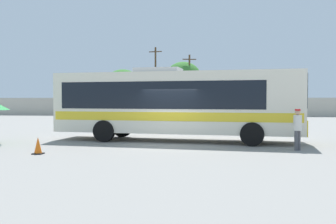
{
  "coord_description": "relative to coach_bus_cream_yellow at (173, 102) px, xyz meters",
  "views": [
    {
      "loc": [
        2.03,
        -16.55,
        2.02
      ],
      "look_at": [
        -0.53,
        4.31,
        1.33
      ],
      "focal_mm": 40.17,
      "sensor_mm": 36.0,
      "label": 1
    }
  ],
  "objects": [
    {
      "name": "ground_plane",
      "position": [
        -0.06,
        8.34,
        -1.9
      ],
      "size": [
        300.0,
        300.0,
        0.0
      ],
      "primitive_type": "plane",
      "color": "gray"
    },
    {
      "name": "perimeter_wall",
      "position": [
        -0.06,
        28.17,
        -0.77
      ],
      "size": [
        80.0,
        0.3,
        2.26
      ],
      "primitive_type": "cube",
      "color": "#B2AD9E",
      "rests_on": "ground_plane"
    },
    {
      "name": "coach_bus_cream_yellow",
      "position": [
        0.0,
        0.0,
        0.0
      ],
      "size": [
        12.05,
        3.91,
        3.56
      ],
      "color": "silver",
      "rests_on": "ground_plane"
    },
    {
      "name": "attendant_by_bus_door",
      "position": [
        5.28,
        -2.79,
        -0.97
      ],
      "size": [
        0.46,
        0.46,
        1.64
      ],
      "color": "#4C4C51",
      "rests_on": "ground_plane"
    },
    {
      "name": "parked_car_leftmost_maroon",
      "position": [
        -13.35,
        24.36,
        -1.11
      ],
      "size": [
        4.61,
        2.3,
        1.5
      ],
      "color": "maroon",
      "rests_on": "ground_plane"
    },
    {
      "name": "parked_car_second_maroon",
      "position": [
        -7.62,
        25.05,
        -1.13
      ],
      "size": [
        4.54,
        2.1,
        1.45
      ],
      "color": "maroon",
      "rests_on": "ground_plane"
    },
    {
      "name": "utility_pole_near",
      "position": [
        -5.88,
        31.96,
        2.82
      ],
      "size": [
        1.79,
        0.46,
        9.08
      ],
      "color": "#4C3823",
      "rests_on": "ground_plane"
    },
    {
      "name": "utility_pole_far",
      "position": [
        -1.25,
        31.25,
        2.24
      ],
      "size": [
        1.79,
        0.49,
        7.93
      ],
      "color": "#4C3823",
      "rests_on": "ground_plane"
    },
    {
      "name": "roadside_tree_left",
      "position": [
        -10.76,
        33.45,
        2.26
      ],
      "size": [
        4.97,
        4.97,
        6.28
      ],
      "color": "brown",
      "rests_on": "ground_plane"
    },
    {
      "name": "roadside_tree_midleft",
      "position": [
        -2.17,
        32.49,
        3.19
      ],
      "size": [
        4.77,
        4.77,
        7.13
      ],
      "color": "brown",
      "rests_on": "ground_plane"
    },
    {
      "name": "traffic_cone_on_apron",
      "position": [
        -4.5,
        -5.04,
        -1.59
      ],
      "size": [
        0.36,
        0.36,
        0.64
      ],
      "color": "black",
      "rests_on": "ground_plane"
    }
  ]
}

